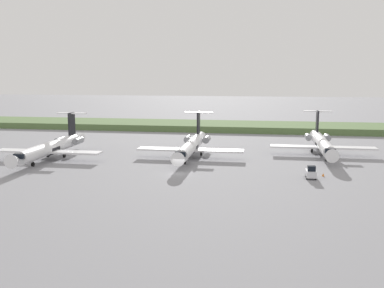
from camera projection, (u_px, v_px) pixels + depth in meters
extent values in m
plane|color=gray|center=(201.00, 147.00, 109.81)|extent=(500.00, 500.00, 0.00)
cube|color=#597542|center=(217.00, 126.00, 144.68)|extent=(320.00, 20.00, 1.96)
cylinder|color=white|center=(50.00, 148.00, 93.36)|extent=(2.70, 24.00, 2.70)
cone|color=white|center=(15.00, 160.00, 80.20)|extent=(2.70, 3.00, 2.70)
cone|color=white|center=(78.00, 138.00, 107.01)|extent=(2.30, 4.00, 2.29)
cube|color=black|center=(21.00, 156.00, 81.98)|extent=(2.02, 1.80, 0.90)
cylinder|color=black|center=(50.00, 149.00, 93.39)|extent=(2.76, 3.60, 2.76)
cube|color=white|center=(22.00, 151.00, 93.42)|extent=(11.00, 3.20, 0.36)
cube|color=white|center=(75.00, 152.00, 91.55)|extent=(11.00, 3.20, 0.36)
cube|color=black|center=(72.00, 124.00, 103.46)|extent=(0.36, 3.20, 5.20)
cube|color=white|center=(72.00, 113.00, 103.38)|extent=(6.80, 1.80, 0.24)
cylinder|color=gray|center=(60.00, 140.00, 102.66)|extent=(1.50, 3.40, 1.50)
cylinder|color=gray|center=(78.00, 141.00, 101.94)|extent=(1.50, 3.40, 1.50)
cylinder|color=gray|center=(33.00, 161.00, 86.34)|extent=(0.20, 0.20, 0.65)
cylinder|color=black|center=(33.00, 164.00, 86.43)|extent=(0.30, 0.90, 0.90)
cylinder|color=black|center=(48.00, 155.00, 96.32)|extent=(0.35, 0.90, 0.90)
cylinder|color=black|center=(64.00, 155.00, 95.72)|extent=(0.35, 0.90, 0.90)
cylinder|color=white|center=(191.00, 146.00, 95.50)|extent=(2.70, 24.00, 2.70)
cone|color=white|center=(179.00, 158.00, 82.34)|extent=(2.70, 3.00, 2.70)
cone|color=white|center=(200.00, 137.00, 109.15)|extent=(2.29, 4.00, 2.29)
cube|color=black|center=(181.00, 154.00, 84.12)|extent=(2.03, 1.80, 0.90)
cylinder|color=black|center=(191.00, 147.00, 95.53)|extent=(2.76, 3.60, 2.76)
cube|color=white|center=(163.00, 149.00, 95.56)|extent=(11.00, 3.20, 0.36)
cube|color=white|center=(218.00, 151.00, 93.69)|extent=(11.00, 3.20, 0.36)
cube|color=black|center=(198.00, 123.00, 105.60)|extent=(0.36, 3.20, 5.20)
cube|color=white|center=(199.00, 112.00, 105.52)|extent=(6.80, 1.80, 0.24)
cylinder|color=gray|center=(188.00, 139.00, 104.79)|extent=(1.50, 3.40, 1.50)
cylinder|color=gray|center=(207.00, 139.00, 104.08)|extent=(1.50, 3.40, 1.50)
cylinder|color=gray|center=(185.00, 159.00, 88.48)|extent=(0.20, 0.20, 0.65)
cylinder|color=black|center=(185.00, 162.00, 88.56)|extent=(0.30, 0.90, 0.90)
cylinder|color=black|center=(184.00, 153.00, 98.46)|extent=(0.35, 0.90, 0.90)
cylinder|color=black|center=(201.00, 154.00, 97.86)|extent=(0.35, 0.90, 0.90)
cylinder|color=white|center=(322.00, 144.00, 98.83)|extent=(2.70, 24.00, 2.70)
cone|color=white|center=(331.00, 155.00, 85.67)|extent=(2.70, 3.00, 2.70)
cone|color=white|center=(315.00, 135.00, 112.48)|extent=(2.30, 4.00, 2.29)
cube|color=black|center=(330.00, 151.00, 87.45)|extent=(2.02, 1.80, 0.90)
cylinder|color=black|center=(322.00, 144.00, 98.85)|extent=(2.76, 3.60, 2.76)
cube|color=white|center=(295.00, 147.00, 98.88)|extent=(11.00, 3.20, 0.36)
cube|color=white|center=(350.00, 148.00, 97.02)|extent=(11.00, 3.20, 0.36)
cube|color=black|center=(317.00, 121.00, 108.93)|extent=(0.36, 3.20, 5.20)
cube|color=white|center=(318.00, 111.00, 108.85)|extent=(6.80, 1.80, 0.24)
cylinder|color=gray|center=(308.00, 137.00, 108.12)|extent=(1.50, 3.40, 1.50)
cylinder|color=gray|center=(327.00, 137.00, 107.41)|extent=(1.50, 3.40, 1.50)
cylinder|color=gray|center=(326.00, 156.00, 91.81)|extent=(0.20, 0.20, 0.65)
cylinder|color=black|center=(326.00, 159.00, 91.89)|extent=(0.30, 0.90, 0.90)
cylinder|color=black|center=(312.00, 151.00, 101.79)|extent=(0.35, 0.90, 0.90)
cylinder|color=black|center=(329.00, 151.00, 101.18)|extent=(0.35, 0.90, 0.90)
cube|color=silver|center=(311.00, 173.00, 76.71)|extent=(1.70, 3.20, 1.10)
cube|color=black|center=(311.00, 168.00, 76.00)|extent=(1.36, 1.10, 0.90)
cylinder|color=black|center=(307.00, 178.00, 75.98)|extent=(0.22, 0.60, 0.60)
cylinder|color=black|center=(316.00, 178.00, 75.74)|extent=(0.22, 0.60, 0.60)
cylinder|color=black|center=(306.00, 175.00, 77.85)|extent=(0.22, 0.60, 0.60)
cylinder|color=black|center=(315.00, 175.00, 77.61)|extent=(0.22, 0.60, 0.60)
cone|color=orange|center=(309.00, 174.00, 78.78)|extent=(0.44, 0.44, 0.55)
cone|color=orange|center=(323.00, 175.00, 78.23)|extent=(0.44, 0.44, 0.55)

